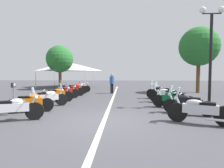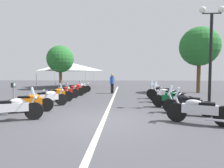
% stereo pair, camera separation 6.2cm
% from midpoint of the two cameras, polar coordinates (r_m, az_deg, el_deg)
% --- Properties ---
extents(ground_plane, '(80.00, 80.00, 0.00)m').
position_cam_midpoint_polar(ground_plane, '(6.75, -2.44, -11.39)').
color(ground_plane, '#424247').
extents(lane_centre_stripe, '(23.64, 0.16, 0.01)m').
position_cam_midpoint_polar(lane_centre_stripe, '(12.26, 0.32, -4.75)').
color(lane_centre_stripe, beige).
rests_on(lane_centre_stripe, ground_plane).
extents(motorcycle_left_row_0, '(0.98, 2.04, 1.22)m').
position_cam_midpoint_polar(motorcycle_left_row_0, '(7.45, -28.58, -6.70)').
color(motorcycle_left_row_0, black).
rests_on(motorcycle_left_row_0, ground_plane).
extents(motorcycle_left_row_1, '(0.91, 1.92, 0.99)m').
position_cam_midpoint_polar(motorcycle_left_row_1, '(8.79, -24.13, -5.26)').
color(motorcycle_left_row_1, black).
rests_on(motorcycle_left_row_1, ground_plane).
extents(motorcycle_left_row_2, '(1.17, 1.89, 1.21)m').
position_cam_midpoint_polar(motorcycle_left_row_2, '(10.04, -19.40, -4.04)').
color(motorcycle_left_row_2, black).
rests_on(motorcycle_left_row_2, ground_plane).
extents(motorcycle_left_row_3, '(0.99, 1.93, 1.21)m').
position_cam_midpoint_polar(motorcycle_left_row_3, '(11.44, -16.89, -3.12)').
color(motorcycle_left_row_3, black).
rests_on(motorcycle_left_row_3, ground_plane).
extents(motorcycle_left_row_4, '(1.14, 1.89, 1.01)m').
position_cam_midpoint_polar(motorcycle_left_row_4, '(12.87, -14.58, -2.43)').
color(motorcycle_left_row_4, black).
rests_on(motorcycle_left_row_4, ground_plane).
extents(motorcycle_left_row_5, '(1.04, 1.90, 1.21)m').
position_cam_midpoint_polar(motorcycle_left_row_5, '(14.14, -12.45, -1.88)').
color(motorcycle_left_row_5, black).
rests_on(motorcycle_left_row_5, ground_plane).
extents(motorcycle_left_row_6, '(0.99, 2.00, 1.02)m').
position_cam_midpoint_polar(motorcycle_left_row_6, '(15.60, -11.24, -1.38)').
color(motorcycle_left_row_6, black).
rests_on(motorcycle_left_row_6, ground_plane).
extents(motorcycle_left_row_7, '(0.84, 1.99, 0.99)m').
position_cam_midpoint_polar(motorcycle_left_row_7, '(17.06, -9.94, -1.05)').
color(motorcycle_left_row_7, black).
rests_on(motorcycle_left_row_7, ground_plane).
extents(motorcycle_right_row_0, '(1.03, 2.01, 1.23)m').
position_cam_midpoint_polar(motorcycle_right_row_0, '(6.85, 25.76, -7.40)').
color(motorcycle_right_row_0, black).
rests_on(motorcycle_right_row_0, ground_plane).
extents(motorcycle_right_row_1, '(1.11, 1.89, 1.19)m').
position_cam_midpoint_polar(motorcycle_right_row_1, '(8.27, 22.67, -5.69)').
color(motorcycle_right_row_1, black).
rests_on(motorcycle_right_row_1, ground_plane).
extents(motorcycle_right_row_2, '(1.01, 2.00, 0.99)m').
position_cam_midpoint_polar(motorcycle_right_row_2, '(9.54, 18.90, -4.47)').
color(motorcycle_right_row_2, black).
rests_on(motorcycle_right_row_2, ground_plane).
extents(motorcycle_right_row_3, '(1.13, 1.85, 1.23)m').
position_cam_midpoint_polar(motorcycle_right_row_3, '(11.01, 16.81, -3.31)').
color(motorcycle_right_row_3, black).
rests_on(motorcycle_right_row_3, ground_plane).
extents(motorcycle_right_row_4, '(1.15, 1.95, 1.22)m').
position_cam_midpoint_polar(motorcycle_right_row_4, '(12.59, 15.43, -2.49)').
color(motorcycle_right_row_4, black).
rests_on(motorcycle_right_row_4, ground_plane).
extents(street_lamp_twin_globe, '(0.32, 1.22, 5.01)m').
position_cam_midpoint_polar(street_lamp_twin_globe, '(10.45, 28.86, 12.22)').
color(street_lamp_twin_globe, black).
rests_on(street_lamp_twin_globe, ground_plane).
extents(parking_meter, '(0.20, 0.15, 1.29)m').
position_cam_midpoint_polar(parking_meter, '(9.60, -28.41, -1.98)').
color(parking_meter, slate).
rests_on(parking_meter, ground_plane).
extents(traffic_cone_0, '(0.36, 0.36, 0.61)m').
position_cam_midpoint_polar(traffic_cone_0, '(11.65, -22.85, -3.99)').
color(traffic_cone_0, orange).
rests_on(traffic_cone_0, ground_plane).
extents(bystander_4, '(0.42, 0.38, 1.70)m').
position_cam_midpoint_polar(bystander_4, '(15.75, 0.16, 0.65)').
color(bystander_4, black).
rests_on(bystander_4, ground_plane).
extents(roadside_tree_0, '(3.44, 3.44, 5.86)m').
position_cam_midpoint_polar(roadside_tree_0, '(18.17, 25.87, 10.52)').
color(roadside_tree_0, brown).
rests_on(roadside_tree_0, ground_plane).
extents(roadside_tree_1, '(2.95, 2.95, 4.80)m').
position_cam_midpoint_polar(roadside_tree_1, '(20.90, -15.87, 7.50)').
color(roadside_tree_1, brown).
rests_on(roadside_tree_1, ground_plane).
extents(event_tent, '(6.36, 6.36, 3.20)m').
position_cam_midpoint_polar(event_tent, '(24.07, -13.53, 5.38)').
color(event_tent, white).
rests_on(event_tent, ground_plane).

